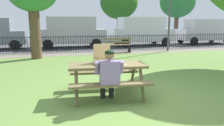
# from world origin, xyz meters

# --- Properties ---
(ground) EXTENTS (28.00, 12.20, 0.02)m
(ground) POSITION_xyz_m (0.00, 2.10, -0.01)
(ground) COLOR olive
(cobblestone_walkway) EXTENTS (28.00, 1.40, 0.01)m
(cobblestone_walkway) POSITION_xyz_m (0.00, 7.50, -0.00)
(cobblestone_walkway) COLOR gray
(street_asphalt) EXTENTS (28.00, 6.78, 0.01)m
(street_asphalt) POSITION_xyz_m (0.00, 11.59, -0.01)
(street_asphalt) COLOR #515154
(picnic_table_foreground) EXTENTS (1.90, 1.61, 0.79)m
(picnic_table_foreground) POSITION_xyz_m (-0.49, 0.41, 0.60)
(picnic_table_foreground) COLOR brown
(picnic_table_foreground) RESTS_ON ground
(pizza_box_open) EXTENTS (0.45, 0.50, 0.46)m
(pizza_box_open) POSITION_xyz_m (-0.59, 0.52, 0.86)
(pizza_box_open) COLOR tan
(pizza_box_open) RESTS_ON picnic_table_foreground
(pizza_slice_on_table) EXTENTS (0.31, 0.26, 0.02)m
(pizza_slice_on_table) POSITION_xyz_m (-0.23, 0.35, 0.78)
(pizza_slice_on_table) COLOR #F8DA69
(pizza_slice_on_table) RESTS_ON picnic_table_foreground
(adult_at_table) EXTENTS (0.62, 0.61, 1.19)m
(adult_at_table) POSITION_xyz_m (-0.57, -0.08, 0.66)
(adult_at_table) COLOR black
(adult_at_table) RESTS_ON ground
(iron_fence_streetside) EXTENTS (19.83, 0.03, 0.97)m
(iron_fence_streetside) POSITION_xyz_m (0.00, 8.20, 0.50)
(iron_fence_streetside) COLOR black
(iron_fence_streetside) RESTS_ON ground
(park_bench_center) EXTENTS (1.61, 0.48, 0.85)m
(park_bench_center) POSITION_xyz_m (1.56, 7.37, 0.42)
(park_bench_center) COLOR brown
(park_bench_center) RESTS_ON ground
(lamp_post_walkway) EXTENTS (0.28, 0.28, 4.17)m
(lamp_post_walkway) POSITION_xyz_m (4.75, 7.29, 2.54)
(lamp_post_walkway) COLOR #4C4C51
(lamp_post_walkway) RESTS_ON ground
(parked_car_center) EXTENTS (4.60, 1.95, 2.08)m
(parked_car_center) POSITION_xyz_m (-0.81, 10.64, 1.10)
(parked_car_center) COLOR #B5B3B7
(parked_car_center) RESTS_ON ground
(parked_car_right) EXTENTS (4.66, 2.09, 2.08)m
(parked_car_right) POSITION_xyz_m (4.30, 10.64, 1.10)
(parked_car_right) COLOR silver
(parked_car_right) RESTS_ON ground
(parked_car_far_right) EXTENTS (4.43, 1.97, 1.94)m
(parked_car_far_right) POSITION_xyz_m (9.63, 10.64, 1.01)
(parked_car_far_right) COLOR #BDB9BD
(parked_car_far_right) RESTS_ON ground
(far_tree_center) EXTENTS (3.76, 3.76, 5.38)m
(far_tree_center) POSITION_xyz_m (4.23, 16.76, 3.67)
(far_tree_center) COLOR brown
(far_tree_center) RESTS_ON ground
(far_tree_midright) EXTENTS (3.70, 3.70, 5.50)m
(far_tree_midright) POSITION_xyz_m (10.67, 16.76, 3.81)
(far_tree_midright) COLOR brown
(far_tree_midright) RESTS_ON ground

